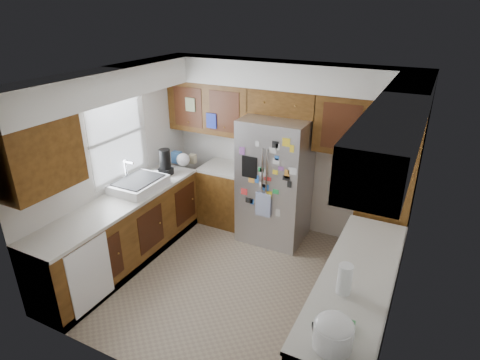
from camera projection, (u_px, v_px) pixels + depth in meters
name	position (u px, v px, depth m)	size (l,w,h in m)	color
floor	(236.00, 281.00, 5.02)	(3.60, 3.60, 0.00)	gray
room_shell	(242.00, 132.00, 4.62)	(3.64, 3.24, 2.52)	silver
left_counter_run	(148.00, 225.00, 5.43)	(1.36, 3.20, 0.92)	#43260C
right_counter_run	(352.00, 318.00, 3.84)	(0.63, 2.25, 0.92)	#43260C
pantry	(387.00, 192.00, 4.90)	(0.60, 0.90, 2.15)	#43260C
fridge	(275.00, 180.00, 5.64)	(0.90, 0.79, 1.80)	#AFAFB5
bridge_cabinet	(284.00, 101.00, 5.38)	(0.96, 0.34, 0.35)	#43260C
fridge_top_items	(277.00, 79.00, 5.32)	(0.68, 0.28, 0.25)	#2E5AB6
sink_assembly	(139.00, 184.00, 5.32)	(0.52, 0.70, 0.37)	white
left_counter_clutter	(173.00, 161.00, 5.91)	(0.35, 0.82, 0.38)	black
rice_cooker	(333.00, 331.00, 2.85)	(0.30, 0.29, 0.26)	white
paper_towel	(345.00, 279.00, 3.38)	(0.12, 0.12, 0.28)	white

